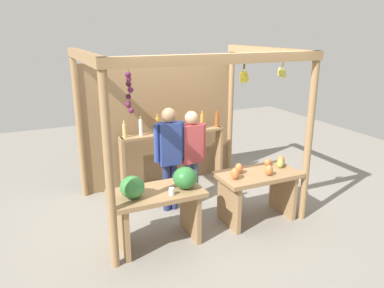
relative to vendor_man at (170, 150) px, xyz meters
name	(u,v)px	position (x,y,z in m)	size (l,w,h in m)	color
ground_plane	(186,206)	(0.27, 0.00, -0.96)	(12.00, 12.00, 0.00)	gray
market_stall	(174,112)	(0.27, 0.48, 0.46)	(2.90, 2.26, 2.41)	#99754C
fruit_counter_left	(158,198)	(-0.48, -0.83, -0.32)	(1.17, 0.64, 1.01)	#99754C
fruit_counter_right	(258,184)	(1.04, -0.80, -0.42)	(1.17, 0.64, 0.89)	#99754C
bottle_shelf_unit	(174,143)	(0.39, 0.81, -0.16)	(1.86, 0.22, 1.34)	#99754C
vendor_man	(170,150)	(0.00, 0.00, 0.00)	(0.48, 0.22, 1.60)	navy
vendor_woman	(192,150)	(0.38, 0.04, -0.06)	(0.48, 0.21, 1.51)	#445F77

